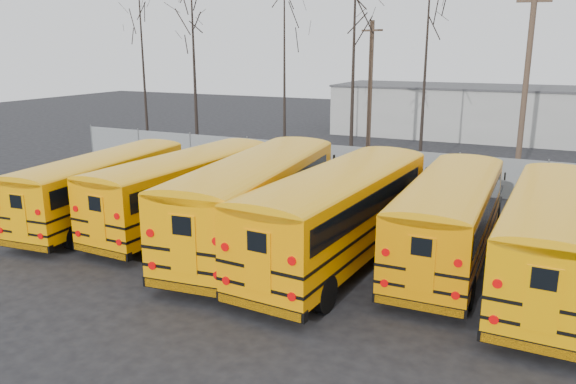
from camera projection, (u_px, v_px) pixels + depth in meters
The scene contains 16 objects.
ground at pixel (280, 261), 19.24m from camera, with size 120.00×120.00×0.00m, color black.
fence at pixel (380, 167), 29.50m from camera, with size 40.00×0.04×2.00m, color gray.
distant_building at pixel (473, 112), 45.93m from camera, with size 22.00×8.00×4.00m, color #ABABA6.
bus_a at pixel (105, 181), 23.29m from camera, with size 3.23×10.57×2.92m.
bus_b at pixel (188, 183), 22.62m from camera, with size 3.05×11.05×3.06m.
bus_c at pixel (258, 193), 20.36m from camera, with size 3.90×12.30×3.39m.
bus_d at pixel (342, 206), 18.76m from camera, with size 3.60×11.98×3.31m.
bus_e at pixel (451, 211), 18.76m from camera, with size 2.62×10.91×3.04m.
bus_f at pixel (553, 231), 16.64m from camera, with size 2.91×11.18×3.11m.
utility_pole_left at pixel (370, 93), 34.02m from camera, with size 1.46×0.71×8.67m.
utility_pole_right at pixel (526, 82), 31.26m from camera, with size 1.80×0.53×10.22m.
tree_0 at pixel (143, 64), 38.83m from camera, with size 0.26×0.26×12.07m, color black.
tree_1 at pixel (194, 67), 37.74m from camera, with size 0.26×0.26×11.72m, color black.
tree_2 at pixel (284, 68), 34.08m from camera, with size 0.26×0.26×11.87m, color black.
tree_3 at pixel (353, 64), 31.09m from camera, with size 0.26×0.26×12.49m, color black.
tree_4 at pixel (425, 72), 31.46m from camera, with size 0.26×0.26×11.51m, color black.
Camera 1 is at (7.97, -16.20, 7.06)m, focal length 35.00 mm.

